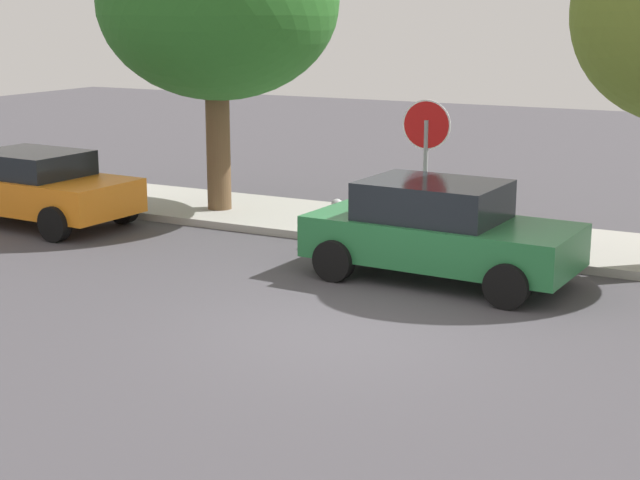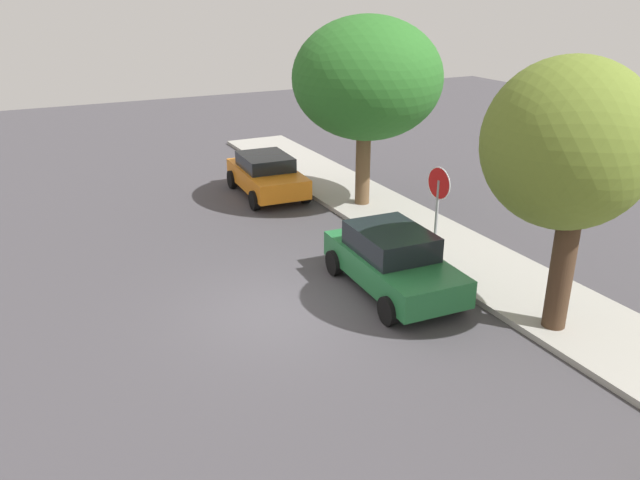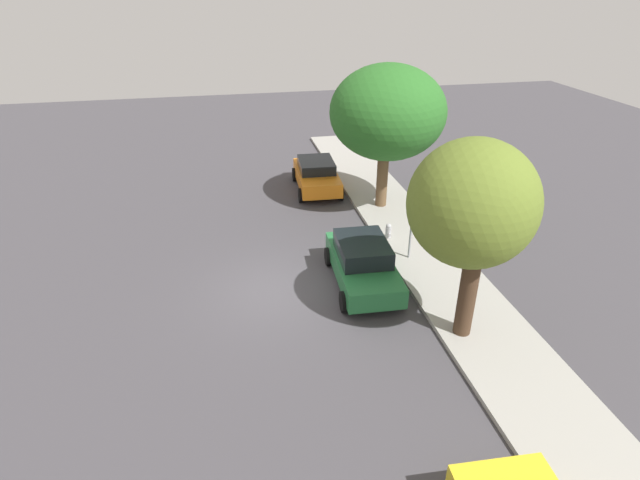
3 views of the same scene
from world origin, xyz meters
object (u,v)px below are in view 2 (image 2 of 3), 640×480
at_px(stop_sign, 438,196).
at_px(parked_car_green, 392,260).
at_px(street_tree_mid_block, 367,79).
at_px(parked_car_orange, 267,175).
at_px(fire_hydrant, 394,229).
at_px(street_tree_near_corner, 567,146).

xyz_separation_m(stop_sign, parked_car_green, (1.05, -2.01, -0.99)).
distance_m(stop_sign, street_tree_mid_block, 5.12).
xyz_separation_m(parked_car_orange, fire_hydrant, (5.58, 1.66, -0.37)).
bearing_deg(parked_car_green, parked_car_orange, 179.14).
xyz_separation_m(parked_car_orange, street_tree_mid_block, (2.67, 2.35, 3.42)).
relative_size(parked_car_orange, street_tree_mid_block, 0.65).
bearing_deg(fire_hydrant, parked_car_orange, -163.46).
height_order(street_tree_mid_block, fire_hydrant, street_tree_mid_block).
xyz_separation_m(stop_sign, parked_car_orange, (-7.17, -1.89, -1.03)).
distance_m(parked_car_green, street_tree_mid_block, 6.95).
relative_size(parked_car_orange, street_tree_near_corner, 0.70).
bearing_deg(fire_hydrant, stop_sign, 8.32).
bearing_deg(fire_hydrant, street_tree_mid_block, 166.62).
height_order(street_tree_near_corner, street_tree_mid_block, street_tree_mid_block).
xyz_separation_m(street_tree_near_corner, fire_hydrant, (-5.64, -0.04, -3.59)).
bearing_deg(street_tree_mid_block, parked_car_green, -24.03).
relative_size(parked_car_orange, fire_hydrant, 5.52).
height_order(parked_car_orange, fire_hydrant, parked_car_orange).
distance_m(stop_sign, parked_car_green, 2.48).
bearing_deg(stop_sign, street_tree_mid_block, 174.15).
xyz_separation_m(stop_sign, street_tree_mid_block, (-4.50, 0.46, 2.39)).
bearing_deg(street_tree_near_corner, parked_car_orange, -171.37).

